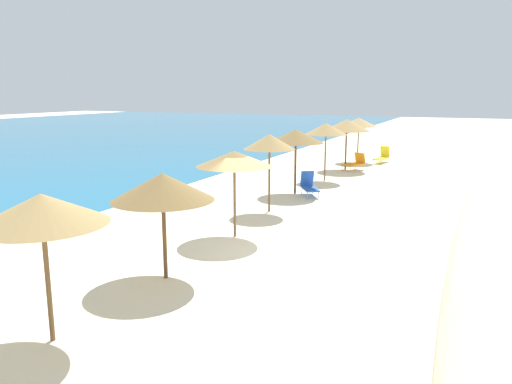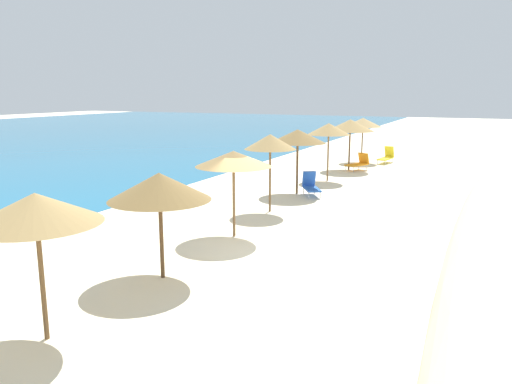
% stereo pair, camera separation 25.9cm
% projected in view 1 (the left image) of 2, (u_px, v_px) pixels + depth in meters
% --- Properties ---
extents(ground_plane, '(160.00, 160.00, 0.00)m').
position_uv_depth(ground_plane, '(262.00, 246.00, 14.47)').
color(ground_plane, beige).
extents(beach_umbrella_3, '(2.27, 2.27, 2.71)m').
position_uv_depth(beach_umbrella_3, '(42.00, 210.00, 8.53)').
color(beach_umbrella_3, brown).
rests_on(beach_umbrella_3, ground_plane).
extents(beach_umbrella_4, '(2.43, 2.43, 2.57)m').
position_uv_depth(beach_umbrella_4, '(163.00, 187.00, 11.58)').
color(beach_umbrella_4, brown).
rests_on(beach_umbrella_4, ground_plane).
extents(beach_umbrella_5, '(2.33, 2.33, 2.67)m').
position_uv_depth(beach_umbrella_5, '(234.00, 159.00, 15.01)').
color(beach_umbrella_5, brown).
rests_on(beach_umbrella_5, ground_plane).
extents(beach_umbrella_6, '(1.91, 1.91, 2.90)m').
position_uv_depth(beach_umbrella_6, '(269.00, 142.00, 18.21)').
color(beach_umbrella_6, brown).
rests_on(beach_umbrella_6, ground_plane).
extents(beach_umbrella_7, '(2.44, 2.44, 2.83)m').
position_uv_depth(beach_umbrella_7, '(296.00, 136.00, 21.49)').
color(beach_umbrella_7, brown).
rests_on(beach_umbrella_7, ground_plane).
extents(beach_umbrella_8, '(2.13, 2.13, 2.89)m').
position_uv_depth(beach_umbrella_8, '(326.00, 129.00, 24.75)').
color(beach_umbrella_8, brown).
rests_on(beach_umbrella_8, ground_plane).
extents(beach_umbrella_9, '(2.68, 2.68, 2.89)m').
position_uv_depth(beach_umbrella_9, '(347.00, 125.00, 28.21)').
color(beach_umbrella_9, brown).
rests_on(beach_umbrella_9, ground_plane).
extents(beach_umbrella_10, '(2.34, 2.34, 2.81)m').
position_uv_depth(beach_umbrella_10, '(359.00, 122.00, 31.46)').
color(beach_umbrella_10, brown).
rests_on(beach_umbrella_10, ground_plane).
extents(lounge_chair_0, '(1.74, 0.80, 1.03)m').
position_uv_depth(lounge_chair_0, '(382.00, 156.00, 31.52)').
color(lounge_chair_0, yellow).
rests_on(lounge_chair_0, ground_plane).
extents(lounge_chair_1, '(1.59, 1.20, 0.98)m').
position_uv_depth(lounge_chair_1, '(355.00, 163.00, 28.48)').
color(lounge_chair_1, orange).
rests_on(lounge_chair_1, ground_plane).
extents(lounge_chair_2, '(1.46, 1.19, 1.02)m').
position_uv_depth(lounge_chair_2, '(309.00, 185.00, 21.54)').
color(lounge_chair_2, blue).
rests_on(lounge_chair_2, ground_plane).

